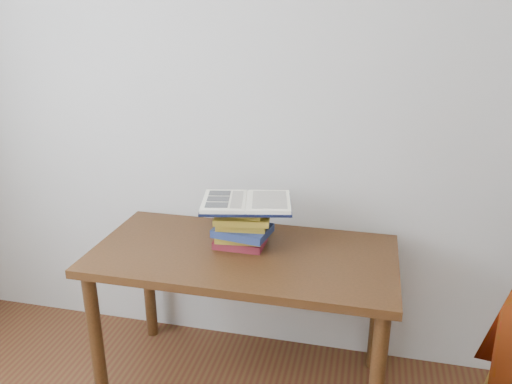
# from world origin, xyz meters

# --- Properties ---
(desk) EXTENTS (1.31, 0.66, 0.70)m
(desk) POSITION_xyz_m (-0.03, 1.38, 0.60)
(desk) COLOR #462611
(desk) RESTS_ON ground
(book_stack) EXTENTS (0.26, 0.22, 0.19)m
(book_stack) POSITION_xyz_m (-0.05, 1.43, 0.80)
(book_stack) COLOR maroon
(book_stack) RESTS_ON desk
(open_book) EXTENTS (0.43, 0.34, 0.03)m
(open_book) POSITION_xyz_m (-0.03, 1.45, 0.91)
(open_book) COLOR black
(open_book) RESTS_ON book_stack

